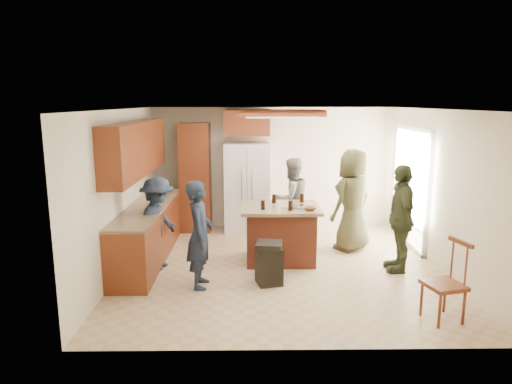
{
  "coord_description": "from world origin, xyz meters",
  "views": [
    {
      "loc": [
        -0.49,
        -6.96,
        2.62
      ],
      "look_at": [
        -0.39,
        0.4,
        1.15
      ],
      "focal_mm": 32.0,
      "sensor_mm": 36.0,
      "label": 1
    }
  ],
  "objects_px": {
    "person_behind_left": "(291,199)",
    "person_counter": "(158,223)",
    "refrigerator": "(247,188)",
    "spindle_chair": "(445,285)",
    "trash_bin": "(269,263)",
    "person_front_left": "(200,234)",
    "person_side_right": "(400,218)",
    "person_behind_right": "(353,200)",
    "kitchen_island": "(280,233)"
  },
  "relations": [
    {
      "from": "person_front_left",
      "to": "person_behind_right",
      "type": "height_order",
      "value": "person_behind_right"
    },
    {
      "from": "trash_bin",
      "to": "person_front_left",
      "type": "bearing_deg",
      "value": -175.5
    },
    {
      "from": "person_counter",
      "to": "refrigerator",
      "type": "height_order",
      "value": "refrigerator"
    },
    {
      "from": "person_side_right",
      "to": "person_counter",
      "type": "height_order",
      "value": "person_side_right"
    },
    {
      "from": "trash_bin",
      "to": "spindle_chair",
      "type": "bearing_deg",
      "value": -29.0
    },
    {
      "from": "kitchen_island",
      "to": "trash_bin",
      "type": "xyz_separation_m",
      "value": [
        -0.23,
        -0.99,
        -0.16
      ]
    },
    {
      "from": "person_side_right",
      "to": "trash_bin",
      "type": "xyz_separation_m",
      "value": [
        -2.05,
        -0.53,
        -0.52
      ]
    },
    {
      "from": "kitchen_island",
      "to": "trash_bin",
      "type": "relative_size",
      "value": 2.03
    },
    {
      "from": "person_side_right",
      "to": "spindle_chair",
      "type": "xyz_separation_m",
      "value": [
        0.02,
        -1.68,
        -0.39
      ]
    },
    {
      "from": "kitchen_island",
      "to": "spindle_chair",
      "type": "bearing_deg",
      "value": -49.12
    },
    {
      "from": "person_behind_left",
      "to": "person_side_right",
      "type": "relative_size",
      "value": 0.95
    },
    {
      "from": "person_counter",
      "to": "trash_bin",
      "type": "xyz_separation_m",
      "value": [
        1.72,
        -0.66,
        -0.42
      ]
    },
    {
      "from": "person_side_right",
      "to": "trash_bin",
      "type": "bearing_deg",
      "value": -71.21
    },
    {
      "from": "kitchen_island",
      "to": "spindle_chair",
      "type": "distance_m",
      "value": 2.83
    },
    {
      "from": "person_behind_right",
      "to": "refrigerator",
      "type": "height_order",
      "value": "person_behind_right"
    },
    {
      "from": "trash_bin",
      "to": "person_side_right",
      "type": "bearing_deg",
      "value": 14.35
    },
    {
      "from": "refrigerator",
      "to": "spindle_chair",
      "type": "distance_m",
      "value": 4.65
    },
    {
      "from": "person_counter",
      "to": "kitchen_island",
      "type": "distance_m",
      "value": 1.99
    },
    {
      "from": "person_counter",
      "to": "refrigerator",
      "type": "relative_size",
      "value": 0.82
    },
    {
      "from": "person_front_left",
      "to": "trash_bin",
      "type": "bearing_deg",
      "value": -85.7
    },
    {
      "from": "person_front_left",
      "to": "person_behind_left",
      "type": "bearing_deg",
      "value": -34.04
    },
    {
      "from": "person_side_right",
      "to": "kitchen_island",
      "type": "height_order",
      "value": "person_side_right"
    },
    {
      "from": "person_front_left",
      "to": "trash_bin",
      "type": "height_order",
      "value": "person_front_left"
    },
    {
      "from": "kitchen_island",
      "to": "spindle_chair",
      "type": "height_order",
      "value": "spindle_chair"
    },
    {
      "from": "person_behind_left",
      "to": "trash_bin",
      "type": "distance_m",
      "value": 2.26
    },
    {
      "from": "person_behind_right",
      "to": "person_side_right",
      "type": "bearing_deg",
      "value": 75.7
    },
    {
      "from": "person_behind_right",
      "to": "person_side_right",
      "type": "relative_size",
      "value": 1.08
    },
    {
      "from": "person_front_left",
      "to": "person_counter",
      "type": "height_order",
      "value": "person_front_left"
    },
    {
      "from": "person_behind_left",
      "to": "person_behind_right",
      "type": "relative_size",
      "value": 0.88
    },
    {
      "from": "person_behind_right",
      "to": "spindle_chair",
      "type": "bearing_deg",
      "value": 60.59
    },
    {
      "from": "person_behind_right",
      "to": "person_side_right",
      "type": "height_order",
      "value": "person_behind_right"
    },
    {
      "from": "refrigerator",
      "to": "spindle_chair",
      "type": "bearing_deg",
      "value": -58.66
    },
    {
      "from": "person_behind_right",
      "to": "trash_bin",
      "type": "height_order",
      "value": "person_behind_right"
    },
    {
      "from": "person_counter",
      "to": "trash_bin",
      "type": "distance_m",
      "value": 1.89
    },
    {
      "from": "person_front_left",
      "to": "person_counter",
      "type": "xyz_separation_m",
      "value": [
        -0.74,
        0.74,
        -0.04
      ]
    },
    {
      "from": "trash_bin",
      "to": "spindle_chair",
      "type": "height_order",
      "value": "spindle_chair"
    },
    {
      "from": "spindle_chair",
      "to": "trash_bin",
      "type": "bearing_deg",
      "value": 151.0
    },
    {
      "from": "person_front_left",
      "to": "person_behind_left",
      "type": "distance_m",
      "value": 2.69
    },
    {
      "from": "person_behind_right",
      "to": "spindle_chair",
      "type": "distance_m",
      "value": 2.8
    },
    {
      "from": "person_side_right",
      "to": "person_counter",
      "type": "bearing_deg",
      "value": -87.61
    },
    {
      "from": "person_front_left",
      "to": "person_behind_left",
      "type": "xyz_separation_m",
      "value": [
        1.5,
        2.23,
        0.02
      ]
    },
    {
      "from": "person_counter",
      "to": "spindle_chair",
      "type": "bearing_deg",
      "value": -100.15
    },
    {
      "from": "person_behind_left",
      "to": "person_counter",
      "type": "distance_m",
      "value": 2.69
    },
    {
      "from": "person_counter",
      "to": "person_behind_right",
      "type": "bearing_deg",
      "value": -59.14
    },
    {
      "from": "person_side_right",
      "to": "refrigerator",
      "type": "bearing_deg",
      "value": -129.25
    },
    {
      "from": "person_behind_left",
      "to": "refrigerator",
      "type": "xyz_separation_m",
      "value": [
        -0.84,
        0.65,
        0.1
      ]
    },
    {
      "from": "person_behind_right",
      "to": "refrigerator",
      "type": "xyz_separation_m",
      "value": [
        -1.87,
        1.24,
        -0.0
      ]
    },
    {
      "from": "person_behind_right",
      "to": "kitchen_island",
      "type": "bearing_deg",
      "value": -16.81
    },
    {
      "from": "person_side_right",
      "to": "spindle_chair",
      "type": "relative_size",
      "value": 1.69
    },
    {
      "from": "person_behind_left",
      "to": "person_behind_right",
      "type": "bearing_deg",
      "value": 120.18
    }
  ]
}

